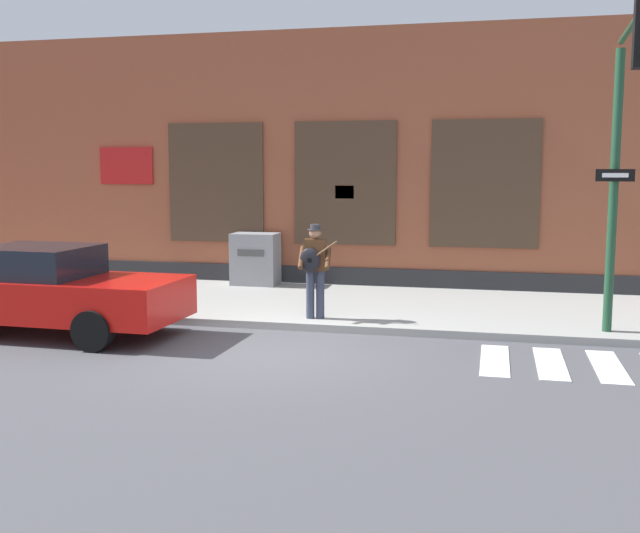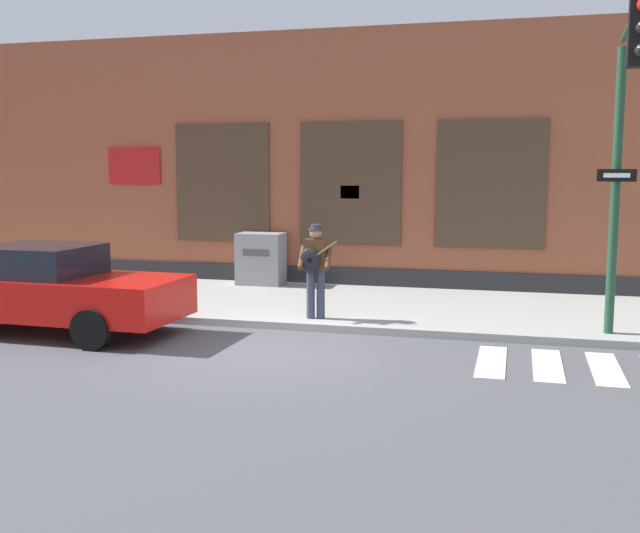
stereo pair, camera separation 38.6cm
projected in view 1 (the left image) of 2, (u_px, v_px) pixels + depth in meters
name	position (u px, v px, depth m)	size (l,w,h in m)	color
ground_plane	(269.00, 351.00, 11.75)	(160.00, 160.00, 0.00)	#4C4C51
sidewalk	(323.00, 305.00, 15.38)	(28.00, 4.56, 0.14)	#9E9E99
building_backdrop	(360.00, 162.00, 19.12)	(28.00, 4.06, 6.01)	brown
red_car	(48.00, 291.00, 12.81)	(4.65, 2.08, 1.53)	red
busker	(314.00, 265.00, 13.48)	(0.75, 0.59, 1.72)	#33384C
traffic_light	(626.00, 122.00, 10.85)	(0.60, 3.39, 4.81)	#1E472D
utility_box	(255.00, 259.00, 17.52)	(1.07, 0.71, 1.21)	gray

